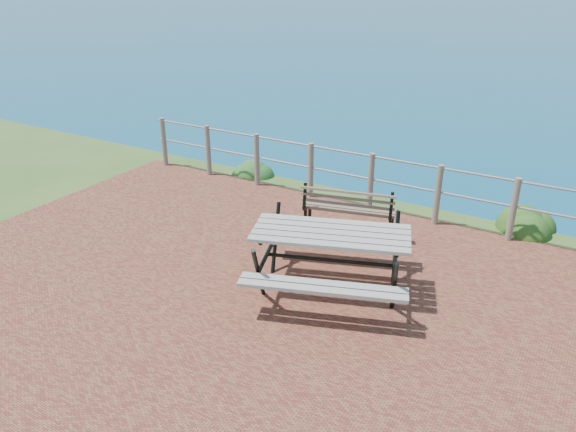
{
  "coord_description": "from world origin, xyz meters",
  "views": [
    {
      "loc": [
        3.3,
        -4.99,
        3.88
      ],
      "look_at": [
        -0.23,
        0.99,
        0.75
      ],
      "focal_mm": 35.0,
      "sensor_mm": 36.0,
      "label": 1
    }
  ],
  "objects": [
    {
      "name": "ground",
      "position": [
        0.0,
        0.0,
        0.0
      ],
      "size": [
        10.0,
        7.0,
        0.12
      ],
      "primitive_type": "cube",
      "color": "maroon",
      "rests_on": "ground"
    },
    {
      "name": "safety_railing",
      "position": [
        0.0,
        3.35,
        0.57
      ],
      "size": [
        9.4,
        0.1,
        1.0
      ],
      "color": "#6B5B4C",
      "rests_on": "ground"
    },
    {
      "name": "picnic_table",
      "position": [
        0.58,
        0.68,
        0.53
      ],
      "size": [
        2.11,
        1.62,
        0.82
      ],
      "rotation": [
        0.0,
        0.0,
        0.34
      ],
      "color": "gray",
      "rests_on": "ground"
    },
    {
      "name": "park_bench",
      "position": [
        0.06,
        2.37,
        0.53
      ],
      "size": [
        1.48,
        0.69,
        0.81
      ],
      "rotation": [
        0.0,
        0.0,
        0.24
      ],
      "color": "brown",
      "rests_on": "ground"
    },
    {
      "name": "shrub_lip_west",
      "position": [
        -2.78,
        3.68,
        0.0
      ],
      "size": [
        0.69,
        0.69,
        0.39
      ],
      "primitive_type": "ellipsoid",
      "color": "#1D481B",
      "rests_on": "ground"
    },
    {
      "name": "shrub_lip_east",
      "position": [
        2.57,
        3.81,
        0.0
      ],
      "size": [
        0.85,
        0.85,
        0.62
      ],
      "primitive_type": "ellipsoid",
      "color": "#1D4114",
      "rests_on": "ground"
    }
  ]
}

